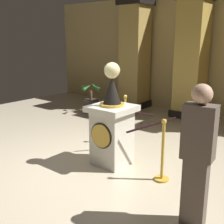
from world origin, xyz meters
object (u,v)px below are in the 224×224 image
pedestal_clock (112,126)px  stanchion_far (125,126)px  potted_palm_left (91,103)px  stanchion_near (162,159)px  bystander_guest (198,153)px

pedestal_clock → stanchion_far: bearing=114.4°
pedestal_clock → stanchion_far: (-0.46, 1.01, -0.33)m
potted_palm_left → stanchion_near: bearing=-33.0°
bystander_guest → stanchion_far: bearing=143.0°
pedestal_clock → stanchion_near: bearing=0.6°
stanchion_far → potted_palm_left: (-2.42, 1.53, -0.09)m
pedestal_clock → bystander_guest: (1.87, -0.74, 0.22)m
stanchion_near → stanchion_far: bearing=145.8°
stanchion_near → stanchion_far: 1.78m
stanchion_near → bystander_guest: 1.27m
stanchion_near → bystander_guest: (0.85, -0.76, 0.57)m
pedestal_clock → stanchion_near: (1.02, 0.01, -0.35)m
stanchion_far → bystander_guest: (2.33, -1.76, 0.55)m
pedestal_clock → bystander_guest: pedestal_clock is taller
potted_palm_left → bystander_guest: bystander_guest is taller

